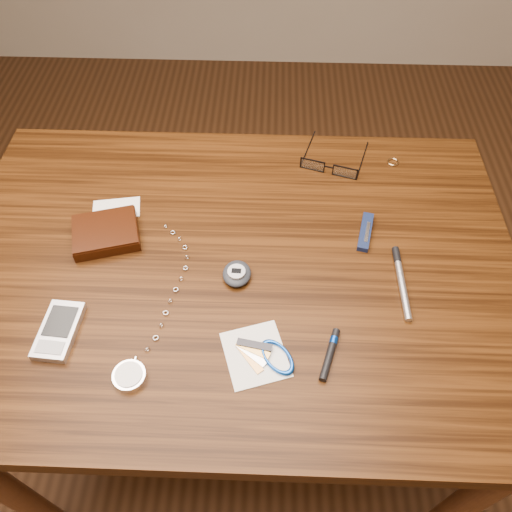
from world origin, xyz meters
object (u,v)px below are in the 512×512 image
(desk, at_px, (235,294))
(pda_phone, at_px, (59,330))
(wallet_and_card, at_px, (106,232))
(pocket_watch, at_px, (132,370))
(notepad_keys, at_px, (266,355))
(eyeglasses, at_px, (329,167))
(pedometer, at_px, (237,274))
(silver_pen, at_px, (401,277))
(pocket_knife, at_px, (365,232))

(desk, xyz_separation_m, pda_phone, (-0.26, -0.15, 0.11))
(wallet_and_card, relative_size, pda_phone, 1.55)
(pocket_watch, bearing_deg, notepad_keys, 9.13)
(eyeglasses, xyz_separation_m, pedometer, (-0.17, -0.27, -0.00))
(eyeglasses, relative_size, silver_pen, 1.03)
(desk, height_order, pocket_knife, pocket_knife)
(pocket_knife, height_order, silver_pen, same)
(notepad_keys, relative_size, pocket_knife, 1.45)
(pda_phone, distance_m, pocket_knife, 0.55)
(pocket_knife, bearing_deg, eyeglasses, 109.01)
(desk, bearing_deg, wallet_and_card, 168.05)
(desk, relative_size, pocket_watch, 3.08)
(notepad_keys, height_order, pocket_knife, pocket_knife)
(pedometer, distance_m, silver_pen, 0.28)
(pocket_knife, bearing_deg, desk, -162.94)
(pda_phone, height_order, silver_pen, pda_phone)
(wallet_and_card, distance_m, pedometer, 0.25)
(wallet_and_card, bearing_deg, silver_pen, -8.29)
(wallet_and_card, xyz_separation_m, pda_phone, (-0.03, -0.20, -0.00))
(pedometer, bearing_deg, pocket_knife, 24.69)
(desk, distance_m, pda_phone, 0.32)
(desk, distance_m, wallet_and_card, 0.26)
(pocket_knife, bearing_deg, pda_phone, -156.02)
(pocket_watch, bearing_deg, pocket_knife, 37.26)
(pedometer, relative_size, silver_pen, 0.39)
(wallet_and_card, xyz_separation_m, pocket_knife, (0.47, 0.02, -0.01))
(wallet_and_card, height_order, pda_phone, wallet_and_card)
(desk, distance_m, notepad_keys, 0.22)
(pocket_knife, xyz_separation_m, silver_pen, (0.05, -0.10, 0.00))
(pocket_watch, distance_m, pocket_knife, 0.47)
(wallet_and_card, xyz_separation_m, silver_pen, (0.52, -0.08, -0.01))
(pda_phone, relative_size, silver_pen, 0.72)
(eyeglasses, relative_size, pocket_knife, 1.68)
(pocket_watch, bearing_deg, eyeglasses, 54.89)
(pda_phone, relative_size, pedometer, 1.84)
(eyeglasses, bearing_deg, pda_phone, -138.77)
(pocket_watch, xyz_separation_m, notepad_keys, (0.20, 0.03, -0.00))
(notepad_keys, distance_m, silver_pen, 0.27)
(pocket_watch, distance_m, silver_pen, 0.46)
(desk, relative_size, pda_phone, 9.44)
(eyeglasses, xyz_separation_m, notepad_keys, (-0.12, -0.42, -0.01))
(wallet_and_card, distance_m, notepad_keys, 0.37)
(notepad_keys, bearing_deg, wallet_and_card, 142.13)
(pda_phone, xyz_separation_m, pedometer, (0.27, 0.12, 0.00))
(notepad_keys, xyz_separation_m, pocket_knife, (0.17, 0.25, 0.00))
(pocket_knife, bearing_deg, pedometer, -155.31)
(pocket_knife, bearing_deg, notepad_keys, -124.72)
(eyeglasses, relative_size, pocket_watch, 0.46)
(eyeglasses, height_order, pocket_knife, eyeglasses)
(wallet_and_card, bearing_deg, pda_phone, -98.95)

